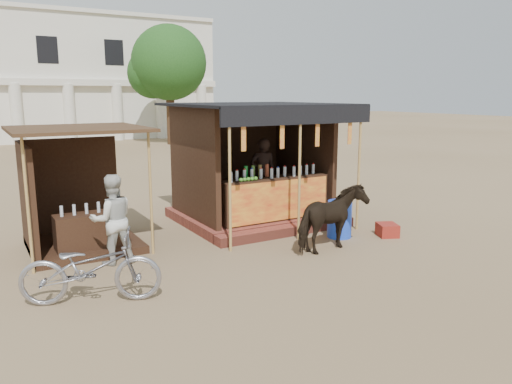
{
  "coord_description": "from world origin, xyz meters",
  "views": [
    {
      "loc": [
        -4.85,
        -6.68,
        2.99
      ],
      "look_at": [
        0.0,
        1.6,
        1.1
      ],
      "focal_mm": 35.0,
      "sensor_mm": 36.0,
      "label": 1
    }
  ],
  "objects": [
    {
      "name": "motorbike",
      "position": [
        -3.45,
        0.42,
        0.53
      ],
      "size": [
        2.12,
        1.37,
        1.05
      ],
      "primitive_type": "imported",
      "rotation": [
        0.0,
        0.0,
        1.2
      ],
      "color": "gray",
      "rests_on": "ground"
    },
    {
      "name": "tree",
      "position": [
        5.81,
        22.14,
        4.63
      ],
      "size": [
        4.5,
        4.4,
        7.0
      ],
      "color": "#382314",
      "rests_on": "ground"
    },
    {
      "name": "cow",
      "position": [
        1.09,
        0.58,
        0.64
      ],
      "size": [
        1.61,
        0.96,
        1.27
      ],
      "primitive_type": "imported",
      "rotation": [
        0.0,
        0.0,
        1.76
      ],
      "color": "black",
      "rests_on": "ground"
    },
    {
      "name": "blue_barrel",
      "position": [
        1.85,
        1.26,
        0.39
      ],
      "size": [
        0.66,
        0.66,
        0.78
      ],
      "primitive_type": "cylinder",
      "rotation": [
        0.0,
        0.0,
        0.35
      ],
      "color": "blue",
      "rests_on": "ground"
    },
    {
      "name": "secondary_stall",
      "position": [
        -3.17,
        3.24,
        0.85
      ],
      "size": [
        2.4,
        2.4,
        2.38
      ],
      "color": "#331F12",
      "rests_on": "ground"
    },
    {
      "name": "bystander",
      "position": [
        -2.72,
        2.0,
        0.81
      ],
      "size": [
        0.8,
        0.64,
        1.61
      ],
      "primitive_type": "imported",
      "rotation": [
        0.0,
        0.0,
        3.11
      ],
      "color": "beige",
      "rests_on": "ground"
    },
    {
      "name": "red_crate",
      "position": [
        2.78,
        0.79,
        0.14
      ],
      "size": [
        0.54,
        0.57,
        0.27
      ],
      "primitive_type": "cube",
      "rotation": [
        0.0,
        0.0,
        -0.41
      ],
      "color": "maroon",
      "rests_on": "ground"
    },
    {
      "name": "main_stall",
      "position": [
        1.02,
        3.36,
        1.03
      ],
      "size": [
        3.6,
        3.61,
        2.78
      ],
      "color": "brown",
      "rests_on": "ground"
    },
    {
      "name": "cooler",
      "position": [
        2.7,
        2.6,
        0.23
      ],
      "size": [
        0.76,
        0.65,
        0.46
      ],
      "color": "#197131",
      "rests_on": "ground"
    },
    {
      "name": "background_building",
      "position": [
        -2.0,
        29.94,
        3.98
      ],
      "size": [
        26.0,
        7.45,
        8.18
      ],
      "color": "silver",
      "rests_on": "ground"
    },
    {
      "name": "ground",
      "position": [
        0.0,
        0.0,
        0.0
      ],
      "size": [
        120.0,
        120.0,
        0.0
      ],
      "primitive_type": "plane",
      "color": "#846B4C",
      "rests_on": "ground"
    }
  ]
}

